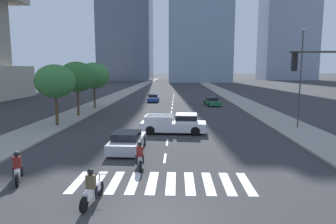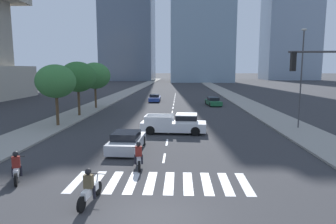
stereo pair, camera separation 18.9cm
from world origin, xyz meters
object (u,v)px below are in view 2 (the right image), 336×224
(sedan_silver_2, at_px, (127,142))
(street_tree_third, at_px, (95,76))
(motorcycle_third, at_px, (90,189))
(sedan_blue_1, at_px, (155,98))
(street_lamp_east, at_px, (302,72))
(motorcycle_lead, at_px, (139,157))
(pickup_truck, at_px, (177,124))
(sedan_green_0, at_px, (213,102))
(street_tree_nearest, at_px, (56,81))
(motorcycle_trailing, at_px, (17,169))
(street_tree_second, at_px, (78,77))

(sedan_silver_2, height_order, street_tree_third, street_tree_third)
(street_tree_third, bearing_deg, motorcycle_third, -74.69)
(sedan_blue_1, relative_size, street_lamp_east, 0.52)
(motorcycle_lead, distance_m, pickup_truck, 9.30)
(motorcycle_third, xyz_separation_m, sedan_green_0, (8.71, 33.53, -0.01))
(street_lamp_east, bearing_deg, street_tree_nearest, 179.08)
(motorcycle_trailing, bearing_deg, sedan_silver_2, -62.94)
(sedan_blue_1, height_order, street_lamp_east, street_lamp_east)
(sedan_blue_1, relative_size, street_tree_third, 0.74)
(sedan_silver_2, bearing_deg, street_tree_nearest, 47.41)
(motorcycle_lead, height_order, sedan_silver_2, motorcycle_lead)
(motorcycle_trailing, xyz_separation_m, street_lamp_east, (18.76, 13.37, 4.57))
(motorcycle_third, xyz_separation_m, street_tree_third, (-7.94, 29.02, 3.94))
(pickup_truck, xyz_separation_m, street_tree_second, (-11.34, 8.62, 3.73))
(pickup_truck, height_order, sedan_silver_2, pickup_truck)
(pickup_truck, bearing_deg, motorcycle_trailing, -120.83)
(street_tree_nearest, xyz_separation_m, street_tree_third, (0.00, 12.95, 0.24))
(motorcycle_third, distance_m, street_tree_third, 30.34)
(motorcycle_lead, height_order, street_lamp_east, street_lamp_east)
(pickup_truck, distance_m, sedan_green_0, 20.67)
(motorcycle_lead, height_order, sedan_green_0, motorcycle_lead)
(sedan_green_0, distance_m, street_tree_nearest, 24.41)
(motorcycle_trailing, bearing_deg, street_lamp_east, -79.41)
(sedan_blue_1, height_order, sedan_silver_2, sedan_silver_2)
(motorcycle_trailing, relative_size, motorcycle_third, 0.94)
(street_tree_nearest, height_order, street_tree_third, street_tree_third)
(motorcycle_trailing, bearing_deg, motorcycle_third, -143.29)
(motorcycle_lead, bearing_deg, street_tree_third, 10.74)
(street_tree_second, relative_size, street_tree_third, 0.99)
(street_tree_second, bearing_deg, sedan_blue_1, 65.91)
(sedan_green_0, xyz_separation_m, street_tree_nearest, (-16.65, -17.46, 3.72))
(sedan_green_0, xyz_separation_m, street_tree_third, (-16.65, -4.52, 3.96))
(sedan_green_0, bearing_deg, motorcycle_trailing, -28.18)
(sedan_silver_2, relative_size, street_lamp_east, 0.50)
(motorcycle_lead, relative_size, sedan_silver_2, 0.48)
(motorcycle_trailing, height_order, street_tree_second, street_tree_second)
(pickup_truck, bearing_deg, sedan_blue_1, 102.75)
(street_tree_third, bearing_deg, sedan_green_0, 15.18)
(street_lamp_east, bearing_deg, motorcycle_trailing, -144.52)
(street_tree_nearest, bearing_deg, pickup_truck, -12.46)
(motorcycle_third, distance_m, pickup_truck, 13.98)
(sedan_blue_1, bearing_deg, pickup_truck, -171.67)
(sedan_blue_1, xyz_separation_m, street_tree_third, (-7.35, -9.60, 3.95))
(street_tree_second, bearing_deg, street_lamp_east, -16.13)
(motorcycle_third, relative_size, street_tree_third, 0.36)
(sedan_green_0, distance_m, street_tree_third, 17.70)
(street_tree_second, bearing_deg, pickup_truck, -37.24)
(sedan_silver_2, bearing_deg, sedan_green_0, -16.04)
(street_lamp_east, bearing_deg, sedan_blue_1, 123.25)
(motorcycle_third, bearing_deg, street_lamp_east, -35.36)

